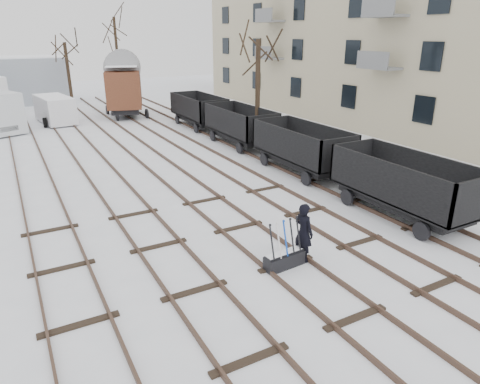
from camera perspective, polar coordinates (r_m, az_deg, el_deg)
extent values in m
plane|color=white|center=(13.25, 6.12, -9.63)|extent=(120.00, 120.00, 0.00)
cube|color=black|center=(24.22, -27.69, 2.35)|extent=(0.07, 52.00, 0.15)
cube|color=black|center=(24.26, -24.34, 2.91)|extent=(0.07, 52.00, 0.15)
cube|color=black|center=(13.11, -22.07, -11.39)|extent=(1.90, 0.20, 0.08)
cube|color=black|center=(24.40, -20.71, 3.51)|extent=(0.07, 52.00, 0.15)
cube|color=black|center=(24.62, -17.43, 4.04)|extent=(0.07, 52.00, 0.15)
cube|color=black|center=(13.61, -9.42, -8.82)|extent=(1.90, 0.20, 0.08)
cube|color=black|center=(24.95, -13.93, 4.59)|extent=(0.07, 52.00, 0.15)
cube|color=black|center=(25.33, -10.80, 5.06)|extent=(0.07, 52.00, 0.15)
cube|color=black|center=(14.71, 1.68, -6.18)|extent=(1.90, 0.20, 0.08)
cube|color=black|center=(25.84, -7.50, 5.55)|extent=(0.07, 52.00, 0.15)
cube|color=black|center=(26.37, -4.59, 5.96)|extent=(0.07, 52.00, 0.15)
cube|color=black|center=(16.30, 10.83, -3.80)|extent=(1.90, 0.20, 0.08)
cube|color=black|center=(27.03, -1.56, 6.38)|extent=(0.07, 52.00, 0.15)
cube|color=black|center=(27.70, 1.10, 6.72)|extent=(0.07, 52.00, 0.15)
cube|color=black|center=(18.25, 18.16, -1.82)|extent=(1.90, 0.20, 0.08)
cube|color=#BAAF8F|center=(35.50, 21.58, 21.31)|extent=(10.00, 45.00, 16.00)
cube|color=#97A2AB|center=(49.59, -26.31, 13.23)|extent=(7.00, 6.00, 4.40)
cube|color=white|center=(49.45, -26.73, 15.80)|extent=(6.86, 5.88, 0.10)
cube|color=black|center=(13.03, 5.92, -9.07)|extent=(1.33, 0.53, 0.44)
cube|color=black|center=(12.91, 5.96, -8.14)|extent=(1.32, 0.41, 0.06)
cube|color=white|center=(12.89, 5.96, -7.98)|extent=(1.27, 0.37, 0.03)
cylinder|color=black|center=(12.40, 4.24, -6.79)|extent=(0.08, 0.32, 1.08)
cylinder|color=silver|center=(12.54, 5.15, -6.49)|extent=(0.08, 0.32, 1.08)
cylinder|color=#0E40B8|center=(12.68, 6.04, -6.19)|extent=(0.08, 0.32, 1.08)
cylinder|color=black|center=(12.83, 6.90, -5.91)|extent=(0.08, 0.32, 1.08)
cylinder|color=black|center=(12.98, 7.75, -5.62)|extent=(0.08, 0.32, 1.08)
imported|color=black|center=(13.17, 8.49, -5.34)|extent=(0.57, 0.76, 1.87)
cube|color=black|center=(17.44, 20.72, -1.07)|extent=(1.83, 5.03, 0.38)
cube|color=black|center=(17.37, 20.80, -0.49)|extent=(2.29, 5.71, 0.11)
cube|color=black|center=(16.34, 18.60, 1.34)|extent=(0.10, 5.71, 1.52)
cube|color=black|center=(17.96, 23.40, 2.39)|extent=(0.10, 5.71, 1.52)
cube|color=white|center=(17.34, 20.83, -0.19)|extent=(2.06, 5.49, 0.06)
cylinder|color=black|center=(15.73, 23.02, -4.84)|extent=(0.11, 0.67, 0.67)
cylinder|color=black|center=(19.40, 18.65, 0.41)|extent=(0.11, 0.67, 0.67)
cube|color=black|center=(21.84, 8.13, 4.26)|extent=(1.83, 5.03, 0.38)
cube|color=black|center=(21.79, 8.16, 4.74)|extent=(2.29, 5.71, 0.11)
cube|color=black|center=(20.98, 5.84, 6.38)|extent=(0.10, 5.71, 1.52)
cube|color=black|center=(22.26, 10.54, 6.96)|extent=(0.10, 5.71, 1.52)
cube|color=white|center=(21.77, 8.17, 4.98)|extent=(2.06, 5.49, 0.06)
cylinder|color=black|center=(19.93, 8.79, 1.79)|extent=(0.11, 0.67, 0.67)
cylinder|color=black|center=(23.93, 7.51, 5.00)|extent=(0.11, 0.67, 0.67)
cube|color=black|center=(27.06, -0.01, 7.58)|extent=(1.83, 5.03, 0.38)
cube|color=black|center=(27.02, -0.01, 7.98)|extent=(2.29, 5.71, 0.11)
cube|color=black|center=(26.36, -2.12, 9.34)|extent=(0.10, 5.71, 1.52)
cube|color=black|center=(27.40, 2.03, 9.76)|extent=(0.10, 5.71, 1.52)
cube|color=white|center=(27.00, -0.01, 8.17)|extent=(2.06, 5.49, 0.06)
cylinder|color=black|center=(25.08, -0.09, 5.88)|extent=(0.11, 0.67, 0.67)
cylinder|color=black|center=(29.18, 0.07, 7.95)|extent=(0.11, 0.67, 0.67)
cube|color=black|center=(32.70, -5.50, 9.72)|extent=(1.83, 5.03, 0.38)
cube|color=black|center=(32.66, -5.51, 10.04)|extent=(2.29, 5.71, 0.11)
cube|color=black|center=(32.12, -7.38, 11.18)|extent=(0.10, 5.71, 1.52)
cube|color=black|center=(32.98, -3.78, 11.53)|extent=(0.10, 5.71, 1.52)
cube|color=white|center=(32.65, -5.52, 10.21)|extent=(2.06, 5.49, 0.06)
cylinder|color=black|center=(30.70, -5.91, 8.46)|extent=(0.11, 0.67, 0.67)
cylinder|color=black|center=(34.81, -5.11, 9.90)|extent=(0.11, 0.67, 0.67)
cube|color=black|center=(38.15, -14.93, 10.81)|extent=(3.45, 5.28, 0.44)
cube|color=#481F15|center=(37.93, -15.16, 13.28)|extent=(4.15, 6.07, 2.88)
cube|color=white|center=(37.77, -15.42, 16.02)|extent=(3.82, 5.73, 0.04)
cylinder|color=black|center=(36.23, -16.04, 9.70)|extent=(0.13, 0.77, 0.77)
cylinder|color=black|center=(40.20, -13.84, 10.88)|extent=(0.13, 0.77, 0.77)
cylinder|color=black|center=(39.76, -29.27, 9.04)|extent=(0.33, 1.10, 1.10)
cube|color=silver|center=(36.88, -23.46, 10.08)|extent=(2.68, 4.96, 1.93)
cube|color=white|center=(36.74, -23.67, 11.59)|extent=(2.62, 4.84, 0.04)
cylinder|color=black|center=(35.44, -24.57, 8.41)|extent=(0.24, 0.75, 0.75)
cylinder|color=black|center=(38.56, -22.14, 9.59)|extent=(0.24, 0.75, 0.75)
cylinder|color=black|center=(26.90, 2.36, 12.98)|extent=(0.30, 0.30, 6.31)
cylinder|color=black|center=(43.98, -21.86, 14.19)|extent=(0.30, 0.30, 5.89)
cylinder|color=black|center=(51.34, -16.02, 16.88)|extent=(0.30, 0.30, 8.32)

